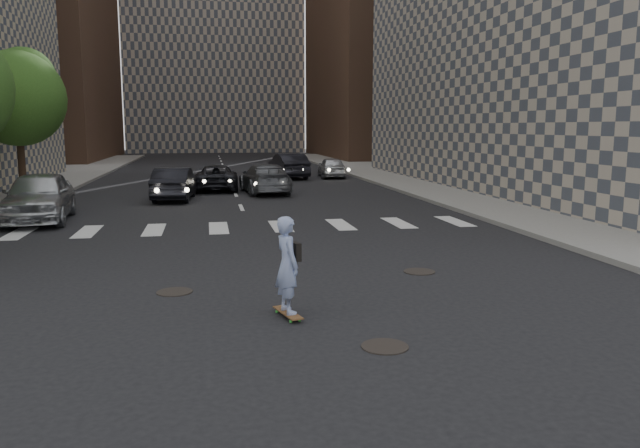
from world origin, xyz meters
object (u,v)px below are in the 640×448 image
at_px(skateboarder, 288,265).
at_px(traffic_car_c, 216,178).
at_px(traffic_car_d, 332,167).
at_px(traffic_car_e, 288,166).
at_px(tree_c, 19,94).
at_px(traffic_car_b, 265,178).
at_px(silver_sedan, 39,196).
at_px(traffic_car_a, 174,184).

relative_size(skateboarder, traffic_car_c, 0.38).
xyz_separation_m(skateboarder, traffic_car_d, (6.52, 28.80, -0.25)).
bearing_deg(traffic_car_e, tree_c, 27.35).
height_order(skateboarder, traffic_car_e, skateboarder).
bearing_deg(traffic_car_b, silver_sedan, 37.65).
bearing_deg(silver_sedan, traffic_car_d, 45.66).
relative_size(skateboarder, traffic_car_a, 0.40).
xyz_separation_m(silver_sedan, traffic_car_d, (13.50, 16.42, -0.19)).
bearing_deg(traffic_car_c, tree_c, 15.68).
height_order(traffic_car_b, traffic_car_c, traffic_car_b).
distance_m(skateboarder, traffic_car_e, 29.14).
distance_m(tree_c, traffic_car_b, 11.59).
bearing_deg(traffic_car_d, skateboarder, 82.15).
bearing_deg(skateboarder, tree_c, 99.96).
xyz_separation_m(tree_c, traffic_car_c, (8.60, 2.12, -4.01)).
height_order(skateboarder, traffic_car_b, skateboarder).
xyz_separation_m(traffic_car_c, traffic_car_d, (7.36, 6.74, 0.02)).
bearing_deg(traffic_car_d, traffic_car_a, 54.18).
relative_size(silver_sedan, traffic_car_b, 1.01).
bearing_deg(traffic_car_d, traffic_car_c, 47.38).
relative_size(skateboarder, silver_sedan, 0.35).
bearing_deg(skateboarder, traffic_car_a, 83.25).
distance_m(traffic_car_c, traffic_car_e, 8.24).
height_order(skateboarder, traffic_car_c, skateboarder).
distance_m(silver_sedan, traffic_car_b, 11.51).
bearing_deg(traffic_car_e, traffic_car_a, 52.29).
bearing_deg(silver_sedan, traffic_car_a, 48.23).
bearing_deg(silver_sedan, skateboarder, -65.49).
bearing_deg(traffic_car_c, traffic_car_a, 66.53).
height_order(skateboarder, traffic_car_a, skateboarder).
height_order(silver_sedan, traffic_car_d, silver_sedan).
bearing_deg(traffic_car_c, traffic_car_b, 142.87).
bearing_deg(traffic_car_b, traffic_car_a, 21.99).
bearing_deg(traffic_car_c, traffic_car_e, -122.05).
bearing_deg(traffic_car_e, traffic_car_d, 171.03).
distance_m(traffic_car_a, traffic_car_d, 14.19).
relative_size(traffic_car_c, traffic_car_e, 0.97).
height_order(silver_sedan, traffic_car_e, silver_sedan).
distance_m(tree_c, traffic_car_d, 18.68).
relative_size(tree_c, traffic_car_a, 1.52).
relative_size(silver_sedan, traffic_car_c, 1.09).
bearing_deg(skateboarder, traffic_car_e, 67.24).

